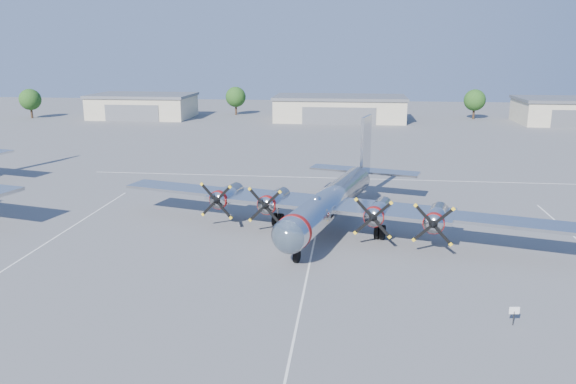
# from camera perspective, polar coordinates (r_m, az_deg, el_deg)

# --- Properties ---
(ground) EXTENTS (260.00, 260.00, 0.00)m
(ground) POSITION_cam_1_polar(r_m,az_deg,el_deg) (45.74, 2.57, -5.59)
(ground) COLOR #515153
(ground) RESTS_ON ground
(parking_lines) EXTENTS (60.00, 50.08, 0.01)m
(parking_lines) POSITION_cam_1_polar(r_m,az_deg,el_deg) (44.11, 2.40, -6.36)
(parking_lines) COLOR silver
(parking_lines) RESTS_ON ground
(hangar_west) EXTENTS (22.60, 14.60, 5.40)m
(hangar_west) POSITION_cam_1_polar(r_m,az_deg,el_deg) (134.33, -14.51, 8.48)
(hangar_west) COLOR #B5A990
(hangar_west) RESTS_ON ground
(hangar_center) EXTENTS (28.60, 14.60, 5.40)m
(hangar_center) POSITION_cam_1_polar(r_m,az_deg,el_deg) (125.54, 5.28, 8.48)
(hangar_center) COLOR #B5A990
(hangar_center) RESTS_ON ground
(hangar_east) EXTENTS (20.60, 14.60, 5.40)m
(hangar_east) POSITION_cam_1_polar(r_m,az_deg,el_deg) (133.37, 26.54, 7.39)
(hangar_east) COLOR #B5A990
(hangar_east) RESTS_ON ground
(tree_far_west) EXTENTS (4.80, 4.80, 6.64)m
(tree_far_west) POSITION_cam_1_polar(r_m,az_deg,el_deg) (141.61, -24.72, 8.53)
(tree_far_west) COLOR #382619
(tree_far_west) RESTS_ON ground
(tree_west) EXTENTS (4.80, 4.80, 6.64)m
(tree_west) POSITION_cam_1_polar(r_m,az_deg,el_deg) (136.25, -5.34, 9.59)
(tree_west) COLOR #382619
(tree_west) RESTS_ON ground
(tree_east) EXTENTS (4.80, 4.80, 6.64)m
(tree_east) POSITION_cam_1_polar(r_m,az_deg,el_deg) (134.14, 18.44, 8.84)
(tree_east) COLOR #382619
(tree_east) RESTS_ON ground
(main_bomber_b29) EXTENTS (45.02, 36.19, 8.72)m
(main_bomber_b29) POSITION_cam_1_polar(r_m,az_deg,el_deg) (50.78, 4.58, -3.57)
(main_bomber_b29) COLOR silver
(main_bomber_b29) RESTS_ON ground
(info_placard) EXTENTS (0.61, 0.12, 1.16)m
(info_placard) POSITION_cam_1_polar(r_m,az_deg,el_deg) (35.70, 21.99, -11.27)
(info_placard) COLOR black
(info_placard) RESTS_ON ground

